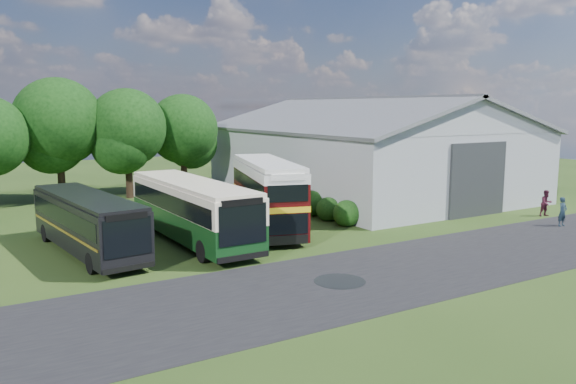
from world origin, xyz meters
TOP-DOWN VIEW (x-y plane):
  - ground at (0.00, 0.00)m, footprint 120.00×120.00m
  - asphalt_road at (3.00, -3.00)m, footprint 60.00×8.00m
  - puddle at (-1.50, -3.00)m, footprint 2.20×2.20m
  - storage_shed at (15.00, 15.98)m, footprint 18.80×24.80m
  - tree_mid at (-8.00, 24.80)m, footprint 6.80×6.80m
  - tree_right_a at (-3.00, 23.80)m, footprint 6.26×6.26m
  - tree_right_b at (2.00, 24.60)m, footprint 5.98×5.98m
  - shrub_front at (5.60, 6.00)m, footprint 1.70×1.70m
  - shrub_mid at (5.60, 8.00)m, footprint 1.60×1.60m
  - shrub_back at (5.60, 10.00)m, footprint 1.80×1.80m
  - bus_green_single at (-4.16, 7.07)m, footprint 3.03×12.20m
  - bus_maroon_double at (0.73, 7.37)m, footprint 5.15×10.10m
  - bus_dark_single at (-9.60, 7.48)m, footprint 3.67×10.97m
  - visitor_a at (16.95, -1.06)m, footprint 0.66×0.44m
  - visitor_b at (18.99, 1.45)m, footprint 1.00×0.86m

SIDE VIEW (x-z plane):
  - ground at x=0.00m, z-range 0.00..0.00m
  - asphalt_road at x=3.00m, z-range -0.01..0.01m
  - puddle at x=-1.50m, z-range -0.01..0.01m
  - shrub_front at x=5.60m, z-range -0.85..0.85m
  - shrub_mid at x=5.60m, z-range -0.80..0.80m
  - shrub_back at x=5.60m, z-range -0.90..0.90m
  - visitor_b at x=18.99m, z-range 0.00..1.78m
  - visitor_a at x=16.95m, z-range 0.00..1.81m
  - bus_dark_single at x=-9.60m, z-range 0.10..3.06m
  - bus_green_single at x=-4.16m, z-range 0.11..3.46m
  - bus_maroon_double at x=0.73m, z-range 0.00..4.21m
  - storage_shed at x=15.00m, z-range 0.09..8.24m
  - tree_right_b at x=2.00m, z-range 1.21..9.66m
  - tree_right_a at x=-3.00m, z-range 1.27..10.10m
  - tree_mid at x=-8.00m, z-range 1.38..10.98m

